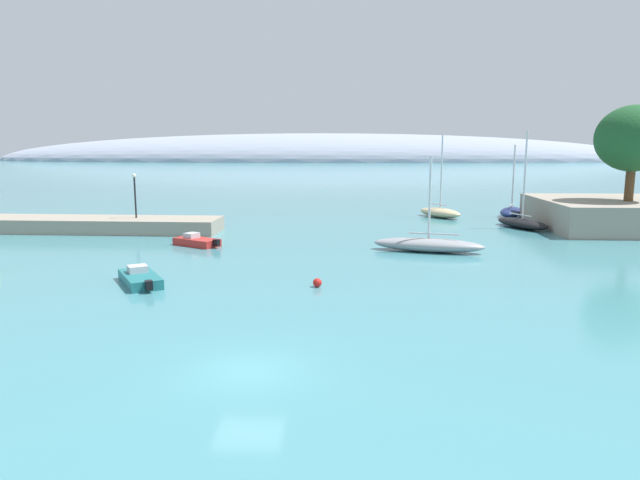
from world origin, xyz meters
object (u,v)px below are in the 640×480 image
harbor_lamp_post (135,191)px  motorboat_red_outer (197,241)px  sailboat_black_outer_mooring (522,223)px  motorboat_teal_foreground (140,278)px  sailboat_grey_mid_mooring (428,244)px  mooring_buoy_red (317,283)px  sailboat_navy_near_shore (512,211)px  sailboat_sand_end_of_line (440,212)px  tree_clump_shore (634,139)px

harbor_lamp_post → motorboat_red_outer: bearing=-43.5°
sailboat_black_outer_mooring → motorboat_teal_foreground: (-29.12, -23.93, -0.21)m
sailboat_grey_mid_mooring → mooring_buoy_red: sailboat_grey_mid_mooring is taller
sailboat_navy_near_shore → motorboat_teal_foreground: sailboat_navy_near_shore is taller
sailboat_navy_near_shore → sailboat_black_outer_mooring: size_ratio=0.86×
sailboat_sand_end_of_line → mooring_buoy_red: bearing=-57.1°
tree_clump_shore → mooring_buoy_red: tree_clump_shore is taller
sailboat_black_outer_mooring → motorboat_teal_foreground: size_ratio=2.05×
mooring_buoy_red → sailboat_sand_end_of_line: bearing=69.4°
sailboat_sand_end_of_line → motorboat_teal_foreground: bearing=-71.6°
motorboat_teal_foreground → mooring_buoy_red: motorboat_teal_foreground is taller
sailboat_grey_mid_mooring → motorboat_teal_foreground: sailboat_grey_mid_mooring is taller
sailboat_navy_near_shore → motorboat_red_outer: 36.64m
tree_clump_shore → motorboat_teal_foreground: 45.72m
sailboat_black_outer_mooring → motorboat_teal_foreground: sailboat_black_outer_mooring is taller
harbor_lamp_post → mooring_buoy_red: bearing=-48.5°
sailboat_grey_mid_mooring → sailboat_sand_end_of_line: size_ratio=0.95×
sailboat_black_outer_mooring → sailboat_sand_end_of_line: sailboat_black_outer_mooring is taller
sailboat_navy_near_shore → sailboat_black_outer_mooring: sailboat_black_outer_mooring is taller
sailboat_navy_near_shore → harbor_lamp_post: (-38.12, -13.02, 3.26)m
tree_clump_shore → motorboat_red_outer: tree_clump_shore is taller
sailboat_black_outer_mooring → motorboat_red_outer: 31.13m
sailboat_grey_mid_mooring → sailboat_sand_end_of_line: sailboat_sand_end_of_line is taller
sailboat_black_outer_mooring → motorboat_red_outer: size_ratio=2.23×
sailboat_grey_mid_mooring → harbor_lamp_post: (-25.77, 8.88, 3.29)m
sailboat_navy_near_shore → sailboat_sand_end_of_line: bearing=120.0°
tree_clump_shore → sailboat_navy_near_shore: (-7.97, 9.91, -7.98)m
sailboat_black_outer_mooring → sailboat_grey_mid_mooring: bearing=-62.7°
sailboat_black_outer_mooring → sailboat_sand_end_of_line: 10.38m
tree_clump_shore → sailboat_sand_end_of_line: 20.03m
motorboat_teal_foreground → motorboat_red_outer: size_ratio=1.09×
mooring_buoy_red → harbor_lamp_post: (-17.88, 20.22, 3.59)m
sailboat_grey_mid_mooring → sailboat_black_outer_mooring: size_ratio=0.92×
motorboat_teal_foreground → mooring_buoy_red: size_ratio=8.86×
mooring_buoy_red → harbor_lamp_post: bearing=131.5°
tree_clump_shore → sailboat_sand_end_of_line: bearing=151.3°
sailboat_grey_mid_mooring → mooring_buoy_red: bearing=69.3°
sailboat_grey_mid_mooring → motorboat_teal_foreground: 21.39m
sailboat_sand_end_of_line → motorboat_red_outer: size_ratio=2.17×
motorboat_teal_foreground → harbor_lamp_post: harbor_lamp_post is taller
motorboat_teal_foreground → motorboat_red_outer: 12.86m
sailboat_navy_near_shore → sailboat_sand_end_of_line: (-8.16, -1.08, 0.03)m
motorboat_red_outer → tree_clump_shore: bearing=-134.3°
sailboat_navy_near_shore → motorboat_red_outer: bearing=145.8°
tree_clump_shore → sailboat_black_outer_mooring: tree_clump_shore is taller
sailboat_black_outer_mooring → harbor_lamp_post: size_ratio=2.27×
sailboat_grey_mid_mooring → mooring_buoy_red: (-7.89, -11.34, -0.30)m
sailboat_navy_near_shore → harbor_lamp_post: 40.41m
sailboat_sand_end_of_line → tree_clump_shore: bearing=24.8°
motorboat_teal_foreground → harbor_lamp_post: bearing=-10.7°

